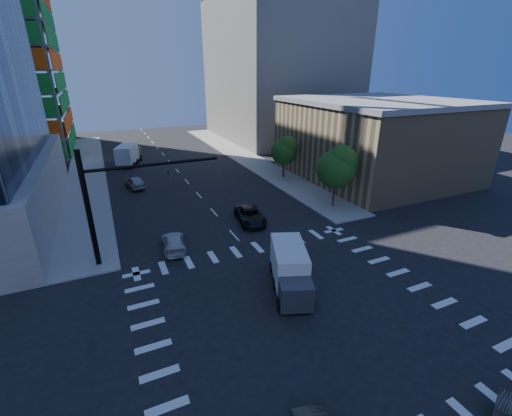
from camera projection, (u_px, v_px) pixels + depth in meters
ground at (303, 313)px, 21.48m from camera, size 160.00×160.00×0.00m
road_markings at (303, 313)px, 21.48m from camera, size 20.00×20.00×0.01m
sidewalk_ne at (243, 157)px, 60.01m from camera, size 5.00×60.00×0.15m
sidewalk_nw at (87, 173)px, 50.43m from camera, size 5.00×60.00×0.15m
commercial_building at (375, 139)px, 47.64m from camera, size 20.50×22.50×10.60m
bg_building_ne at (278, 71)px, 73.00m from camera, size 24.00×30.00×28.00m
signal_mast_nw at (109, 196)px, 25.30m from camera, size 10.20×0.40×9.00m
tree_south at (338, 166)px, 36.30m from camera, size 4.16×4.16×6.82m
tree_north at (285, 150)px, 46.81m from camera, size 3.54×3.52×5.78m
car_nb_far at (250, 216)px, 34.09m from camera, size 3.07×5.39×1.42m
car_sb_near at (174, 242)px, 28.97m from camera, size 2.28×4.55×1.27m
car_sb_mid at (135, 182)px, 44.07m from camera, size 2.55×4.66×1.50m
box_truck_near at (291, 274)px, 23.31m from camera, size 4.16×5.97×2.88m
box_truck_far at (129, 155)px, 54.93m from camera, size 4.56×6.65×3.21m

